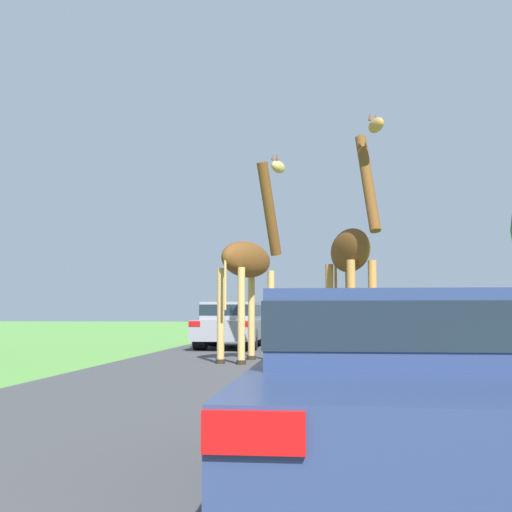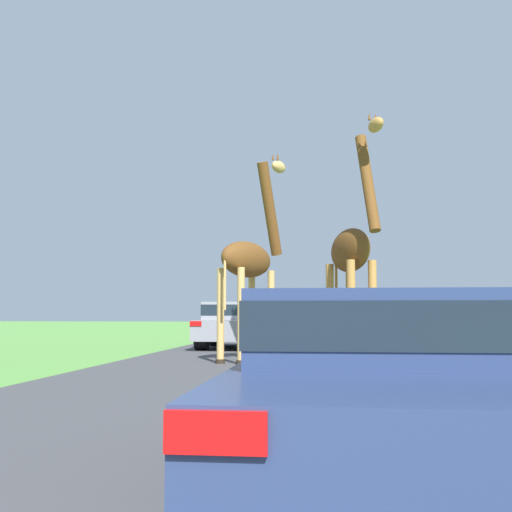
{
  "view_description": "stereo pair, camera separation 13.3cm",
  "coord_description": "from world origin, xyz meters",
  "px_view_note": "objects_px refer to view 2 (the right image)",
  "views": [
    {
      "loc": [
        0.99,
        0.03,
        1.09
      ],
      "look_at": [
        -0.49,
        14.3,
        2.36
      ],
      "focal_mm": 45.0,
      "sensor_mm": 36.0,
      "label": 1
    },
    {
      "loc": [
        1.12,
        0.05,
        1.09
      ],
      "look_at": [
        -0.49,
        14.3,
        2.36
      ],
      "focal_mm": 45.0,
      "sensor_mm": 36.0,
      "label": 2
    }
  ],
  "objects_px": {
    "giraffe_near_road": "(251,260)",
    "car_queue_right": "(233,324)",
    "car_queue_left": "(328,323)",
    "car_lead_maroon": "(393,386)",
    "giraffe_companion": "(352,256)"
  },
  "relations": [
    {
      "from": "car_queue_left",
      "to": "car_lead_maroon",
      "type": "bearing_deg",
      "value": -88.98
    },
    {
      "from": "giraffe_near_road",
      "to": "car_queue_left",
      "type": "height_order",
      "value": "giraffe_near_road"
    },
    {
      "from": "car_queue_right",
      "to": "car_lead_maroon",
      "type": "bearing_deg",
      "value": -78.15
    },
    {
      "from": "giraffe_companion",
      "to": "car_queue_right",
      "type": "bearing_deg",
      "value": -76.73
    },
    {
      "from": "giraffe_companion",
      "to": "car_queue_right",
      "type": "relative_size",
      "value": 1.29
    },
    {
      "from": "car_lead_maroon",
      "to": "car_queue_right",
      "type": "xyz_separation_m",
      "value": [
        -3.36,
        15.99,
        0.1
      ]
    },
    {
      "from": "car_lead_maroon",
      "to": "car_queue_right",
      "type": "relative_size",
      "value": 0.97
    },
    {
      "from": "giraffe_companion",
      "to": "car_queue_left",
      "type": "xyz_separation_m",
      "value": [
        -0.57,
        12.34,
        -1.69
      ]
    },
    {
      "from": "giraffe_near_road",
      "to": "car_queue_left",
      "type": "xyz_separation_m",
      "value": [
        1.72,
        12.52,
        -1.6
      ]
    },
    {
      "from": "giraffe_companion",
      "to": "car_queue_right",
      "type": "height_order",
      "value": "giraffe_companion"
    },
    {
      "from": "giraffe_near_road",
      "to": "car_lead_maroon",
      "type": "relative_size",
      "value": 1.26
    },
    {
      "from": "giraffe_near_road",
      "to": "car_queue_left",
      "type": "distance_m",
      "value": 12.74
    },
    {
      "from": "giraffe_near_road",
      "to": "car_queue_right",
      "type": "xyz_separation_m",
      "value": [
        -1.23,
        5.54,
        -1.53
      ]
    },
    {
      "from": "giraffe_near_road",
      "to": "car_queue_left",
      "type": "bearing_deg",
      "value": 106.47
    },
    {
      "from": "car_lead_maroon",
      "to": "car_queue_left",
      "type": "height_order",
      "value": "car_queue_left"
    }
  ]
}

